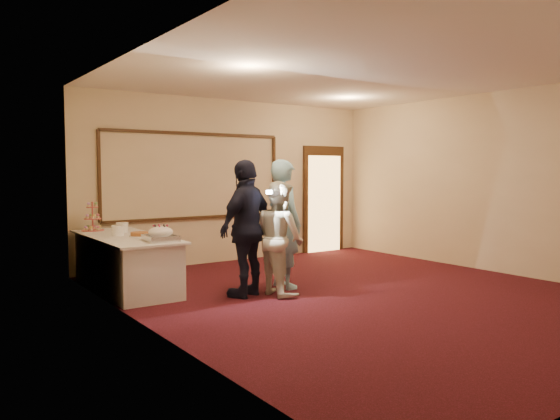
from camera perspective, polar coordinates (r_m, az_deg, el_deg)
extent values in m
plane|color=black|center=(7.63, 8.62, -8.73)|extent=(7.00, 7.00, 0.00)
cube|color=beige|center=(10.26, -4.89, 3.05)|extent=(6.00, 0.04, 3.00)
cube|color=beige|center=(5.80, -13.26, 2.11)|extent=(0.04, 7.00, 3.00)
cube|color=beige|center=(9.76, 21.61, 2.71)|extent=(0.04, 7.00, 3.00)
cube|color=white|center=(7.56, 8.88, 14.05)|extent=(6.00, 7.00, 0.04)
cube|color=#352110|center=(9.89, -8.79, -0.80)|extent=(3.40, 0.04, 0.05)
cube|color=#352110|center=(9.88, -8.89, 7.90)|extent=(3.40, 0.04, 0.05)
cube|color=#352110|center=(9.24, -18.36, 3.35)|extent=(0.05, 0.04, 1.50)
cube|color=#352110|center=(10.72, -0.63, 3.64)|extent=(0.05, 0.04, 1.50)
cube|color=#352110|center=(11.48, 4.56, 1.17)|extent=(1.05, 0.06, 2.20)
cube|color=#FFBF66|center=(11.46, 4.65, 0.66)|extent=(0.85, 0.02, 2.00)
cube|color=silver|center=(8.13, -15.83, -5.39)|extent=(0.85, 2.28, 0.74)
cube|color=silver|center=(8.07, -15.88, -2.70)|extent=(0.95, 2.41, 0.03)
cube|color=#B4B5BB|center=(7.37, -12.35, -2.99)|extent=(0.43, 0.53, 0.04)
ellipsoid|color=white|center=(7.36, -12.36, -2.26)|extent=(0.32, 0.32, 0.14)
cube|color=silver|center=(7.55, -12.04, -2.63)|extent=(0.14, 0.33, 0.01)
cylinder|color=#C24F4B|center=(8.86, -19.00, -0.62)|extent=(0.02, 0.02, 0.45)
cylinder|color=#C24F4B|center=(8.88, -18.97, -2.02)|extent=(0.34, 0.34, 0.01)
cylinder|color=#C24F4B|center=(8.86, -18.99, -0.87)|extent=(0.26, 0.26, 0.01)
cylinder|color=#C24F4B|center=(8.85, -19.02, 0.29)|extent=(0.18, 0.18, 0.01)
cylinder|color=white|center=(8.07, -16.57, -2.10)|extent=(0.17, 0.17, 0.14)
cylinder|color=white|center=(8.06, -16.58, -1.57)|extent=(0.18, 0.18, 0.01)
cylinder|color=white|center=(8.44, -16.16, -1.81)|extent=(0.17, 0.17, 0.15)
cylinder|color=white|center=(8.43, -16.17, -1.29)|extent=(0.18, 0.18, 0.01)
cylinder|color=white|center=(7.92, -14.42, -2.65)|extent=(0.30, 0.30, 0.01)
cylinder|color=#965426|center=(7.91, -14.42, -2.43)|extent=(0.26, 0.26, 0.05)
imported|color=#94D3F0|center=(7.87, 0.41, -1.45)|extent=(0.45, 0.68, 1.85)
imported|color=beige|center=(7.44, -0.04, -2.93)|extent=(0.62, 0.78, 1.56)
imported|color=black|center=(7.33, -3.46, -1.92)|extent=(1.17, 0.83, 1.84)
cube|color=white|center=(7.14, -1.15, 1.88)|extent=(0.08, 0.05, 0.05)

